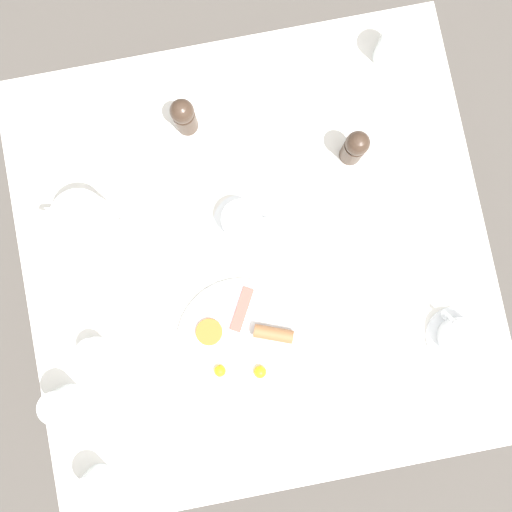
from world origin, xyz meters
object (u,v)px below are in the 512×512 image
object	(u,v)px
breakfast_plate	(242,343)
fork_spare	(417,192)
wine_glass_spare	(62,403)
knife_by_plate	(385,291)
teapot_near	(85,220)
fork_by_plate	(172,461)
pepper_grinder	(184,116)
salt_grinder	(355,147)
teacup_with_saucer_right	(460,337)
teacup_with_saucer_left	(242,221)
spoon_for_tea	(372,390)
water_glass_tall	(392,46)
water_glass_short	(94,486)
creamer_jug	(93,351)

from	to	relation	value
breakfast_plate	fork_spare	world-z (taller)	breakfast_plate
wine_glass_spare	knife_by_plate	bearing A→B (deg)	97.90
teapot_near	fork_by_plate	distance (m)	0.57
pepper_grinder	knife_by_plate	bearing A→B (deg)	38.68
salt_grinder	breakfast_plate	bearing A→B (deg)	-40.80
teacup_with_saucer_right	teacup_with_saucer_left	bearing A→B (deg)	-128.98
breakfast_plate	teapot_near	size ratio (longest dim) A/B	1.41
knife_by_plate	teapot_near	bearing A→B (deg)	-113.85
salt_grinder	spoon_for_tea	bearing A→B (deg)	-6.45
breakfast_plate	spoon_for_tea	size ratio (longest dim) A/B	2.31
wine_glass_spare	fork_spare	world-z (taller)	wine_glass_spare
water_glass_tall	knife_by_plate	bearing A→B (deg)	-12.45
water_glass_tall	fork_spare	world-z (taller)	water_glass_tall
teacup_with_saucer_left	fork_spare	size ratio (longest dim) A/B	0.76
breakfast_plate	knife_by_plate	bearing A→B (deg)	99.04
water_glass_tall	fork_by_plate	world-z (taller)	water_glass_tall
breakfast_plate	fork_spare	xyz separation A→B (m)	(-0.27, 0.47, -0.01)
teacup_with_saucer_left	knife_by_plate	distance (m)	0.36
wine_glass_spare	fork_spare	distance (m)	0.93
fork_by_plate	water_glass_tall	bearing A→B (deg)	141.04
spoon_for_tea	teapot_near	bearing A→B (deg)	-131.47
water_glass_short	fork_by_plate	world-z (taller)	water_glass_short
creamer_jug	fork_by_plate	world-z (taller)	creamer_jug
breakfast_plate	wine_glass_spare	distance (m)	0.41
pepper_grinder	water_glass_short	bearing A→B (deg)	-23.88
fork_by_plate	breakfast_plate	bearing A→B (deg)	137.96
salt_grinder	water_glass_tall	bearing A→B (deg)	148.36
teacup_with_saucer_left	water_glass_tall	size ratio (longest dim) A/B	1.37
wine_glass_spare	creamer_jug	world-z (taller)	wine_glass_spare
teacup_with_saucer_right	pepper_grinder	bearing A→B (deg)	-139.53
teacup_with_saucer_right	fork_spare	world-z (taller)	teacup_with_saucer_right
water_glass_tall	creamer_jug	bearing A→B (deg)	-55.11
water_glass_tall	fork_by_plate	bearing A→B (deg)	-38.96
teacup_with_saucer_left	knife_by_plate	size ratio (longest dim) A/B	0.82
breakfast_plate	teapot_near	bearing A→B (deg)	-139.09
knife_by_plate	spoon_for_tea	xyz separation A→B (m)	(0.21, -0.08, 0.00)
breakfast_plate	water_glass_short	distance (m)	0.44
teacup_with_saucer_left	breakfast_plate	bearing A→B (deg)	-10.86
water_glass_short	pepper_grinder	xyz separation A→B (m)	(-0.76, 0.34, 0.02)
salt_grinder	pepper_grinder	bearing A→B (deg)	-111.42
knife_by_plate	spoon_for_tea	size ratio (longest dim) A/B	1.34
water_glass_short	wine_glass_spare	world-z (taller)	wine_glass_spare
wine_glass_spare	spoon_for_tea	world-z (taller)	wine_glass_spare
teapot_near	creamer_jug	bearing A→B (deg)	-78.14
teacup_with_saucer_right	teapot_near	bearing A→B (deg)	-118.09
teacup_with_saucer_right	spoon_for_tea	size ratio (longest dim) A/B	1.07
spoon_for_tea	knife_by_plate	bearing A→B (deg)	160.67
water_glass_short	pepper_grinder	bearing A→B (deg)	156.12
breakfast_plate	wine_glass_spare	size ratio (longest dim) A/B	2.96
salt_grinder	teapot_near	bearing A→B (deg)	-85.65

